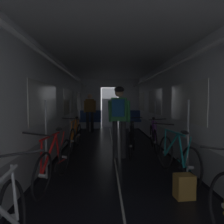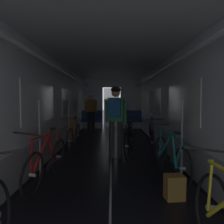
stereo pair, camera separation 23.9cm
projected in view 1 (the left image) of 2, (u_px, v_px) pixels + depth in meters
train_car_shell at (114, 88)px, 5.30m from camera, size 3.14×12.34×2.57m
bench_seat_far_left at (90, 119)px, 9.80m from camera, size 0.98×0.51×0.95m
bench_seat_far_right at (130, 119)px, 9.86m from camera, size 0.98×0.51×0.95m
bicycle_red at (55, 162)px, 3.54m from camera, size 0.48×1.69×0.95m
bicycle_orange at (76, 136)px, 6.16m from camera, size 0.44×1.69×0.94m
bicycle_purple at (154, 137)px, 5.97m from camera, size 0.44×1.69×0.95m
bicycle_teal at (176, 157)px, 3.88m from camera, size 0.46×1.69×0.95m
person_cyclist_aisle at (119, 114)px, 5.18m from camera, size 0.56×0.43×1.73m
bicycle_black_in_aisle at (132, 140)px, 5.48m from camera, size 0.55×1.67×0.94m
person_standing_near_bench at (90, 110)px, 9.40m from camera, size 0.53×0.23×1.69m
backpack_on_floor at (184, 186)px, 3.07m from camera, size 0.28×0.22×0.34m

